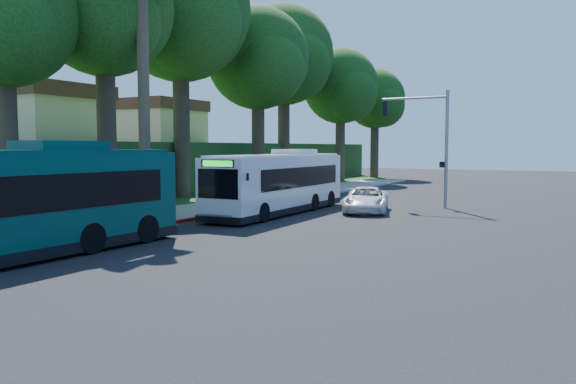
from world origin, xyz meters
The scene contains 18 objects.
ground centered at (0.00, 0.00, 0.00)m, with size 140.00×140.00×0.00m, color black.
sidewalk centered at (-7.30, 0.00, 0.06)m, with size 4.50×70.00×0.12m, color gray.
red_curb centered at (-5.00, -4.00, 0.07)m, with size 0.25×30.00×0.13m, color maroon.
grass_verge centered at (-13.00, 5.00, 0.03)m, with size 8.00×70.00×0.06m, color #234719.
bus_shelter centered at (-7.26, -2.86, 1.81)m, with size 3.20×1.51×2.55m.
stop_sign_pole centered at (-5.40, -5.00, 2.08)m, with size 0.35×0.06×3.17m.
traffic_signal_pole centered at (3.78, 10.00, 4.42)m, with size 4.10×0.30×7.00m.
hillside_backdrop centered at (-26.30, 15.10, 2.44)m, with size 24.00×60.00×8.80m.
tree_0 centered at (-12.40, -0.02, 11.20)m, with size 8.40×8.00×15.70m.
tree_1 centered at (-13.37, 7.98, 12.73)m, with size 10.50×10.00×18.26m.
tree_2 centered at (-11.89, 15.98, 10.48)m, with size 8.82×8.40×15.12m.
tree_3 centered at (-13.88, 23.98, 11.98)m, with size 10.08×9.60×17.28m.
tree_4 centered at (-11.40, 31.98, 9.73)m, with size 8.40×8.00×14.14m.
tree_5 centered at (-10.41, 39.99, 8.96)m, with size 7.35×7.00×12.86m.
tree_6 centered at (-12.91, -6.01, 9.71)m, with size 7.56×7.20×13.74m.
white_bus centered at (-2.70, 3.14, 1.72)m, with size 2.77×11.88×3.53m.
teal_bus centered at (-3.79, -12.52, 1.88)m, with size 3.26×13.02×3.85m.
pickup centered at (1.36, 5.81, 0.70)m, with size 2.33×5.06×1.41m, color white.
Camera 1 is at (12.48, -23.78, 3.64)m, focal length 35.00 mm.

